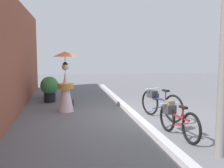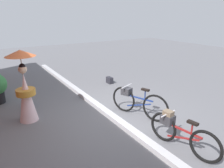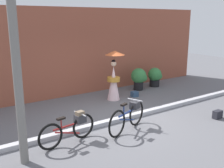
% 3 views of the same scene
% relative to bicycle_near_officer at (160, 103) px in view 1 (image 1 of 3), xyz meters
% --- Properties ---
extents(ground_plane, '(30.00, 30.00, 0.00)m').
position_rel_bicycle_near_officer_xyz_m(ground_plane, '(0.18, 0.69, -0.43)').
color(ground_plane, slate).
extents(building_wall, '(14.00, 0.40, 3.50)m').
position_rel_bicycle_near_officer_xyz_m(building_wall, '(0.18, 4.23, 1.32)').
color(building_wall, brown).
rests_on(building_wall, ground_plane).
extents(sidewalk_curb, '(14.00, 0.20, 0.12)m').
position_rel_bicycle_near_officer_xyz_m(sidewalk_curb, '(0.18, 0.69, -0.37)').
color(sidewalk_curb, '#B2B2B7').
rests_on(sidewalk_curb, ground_plane).
extents(bicycle_near_officer, '(1.67, 0.71, 0.84)m').
position_rel_bicycle_near_officer_xyz_m(bicycle_near_officer, '(0.00, 0.00, 0.00)').
color(bicycle_near_officer, black).
rests_on(bicycle_near_officer, ground_plane).
extents(bicycle_far_side, '(1.63, 0.48, 0.76)m').
position_rel_bicycle_near_officer_xyz_m(bicycle_far_side, '(-1.68, 0.21, -0.03)').
color(bicycle_far_side, black).
rests_on(bicycle_far_side, ground_plane).
extents(person_with_parasol, '(0.74, 0.74, 1.89)m').
position_rel_bicycle_near_officer_xyz_m(person_with_parasol, '(1.33, 2.63, 0.50)').
color(person_with_parasol, silver).
rests_on(person_with_parasol, ground_plane).
extents(potted_plant_by_door, '(0.69, 0.67, 0.96)m').
position_rel_bicycle_near_officer_xyz_m(potted_plant_by_door, '(3.08, 3.21, 0.12)').
color(potted_plant_by_door, black).
rests_on(potted_plant_by_door, ground_plane).
extents(potted_plant_small, '(0.64, 0.62, 0.87)m').
position_rel_bicycle_near_officer_xyz_m(potted_plant_small, '(4.08, 3.26, 0.05)').
color(potted_plant_small, black).
rests_on(potted_plant_small, ground_plane).
extents(backpack_on_pavement, '(0.26, 0.21, 0.22)m').
position_rel_bicycle_near_officer_xyz_m(backpack_on_pavement, '(2.23, 2.46, -0.31)').
color(backpack_on_pavement, navy).
rests_on(backpack_on_pavement, ground_plane).
extents(backpack_spare, '(0.31, 0.17, 0.26)m').
position_rel_bicycle_near_officer_xyz_m(backpack_spare, '(2.87, -0.88, -0.29)').
color(backpack_spare, '#26262D').
rests_on(backpack_spare, ground_plane).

